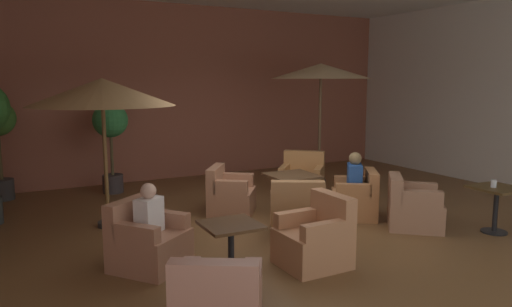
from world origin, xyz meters
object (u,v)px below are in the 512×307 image
Objects in this scene: armchair_front_right_east at (218,305)px; cafe_table_mid_center at (292,184)px; cafe_table_front_right at (231,239)px; armchair_front_right_south at (315,240)px; cafe_table_front_left at (496,199)px; armchair_mid_center_west at (296,215)px; patio_umbrella_center_beige at (321,72)px; armchair_mid_center_north at (356,199)px; potted_tree_mid_left at (111,130)px; armchair_front_left_north at (412,208)px; armchair_front_right_north at (147,243)px; patio_umbrella_tall_red at (102,93)px; armchair_mid_center_south at (230,195)px; patron_blue_shirt at (355,175)px; iced_drink_cup at (494,184)px; armchair_mid_center_east at (302,183)px; patron_by_window at (149,211)px.

cafe_table_mid_center is (2.67, 2.99, 0.24)m from armchair_front_right_east.
armchair_front_right_south is (1.14, 0.01, -0.20)m from cafe_table_front_right.
cafe_table_front_left is 0.66× the size of armchair_front_right_east.
armchair_mid_center_west is 4.24m from patio_umbrella_center_beige.
armchair_mid_center_north is (-1.27, 1.63, -0.22)m from cafe_table_front_left.
armchair_mid_center_north is at bearing -49.57° from potted_tree_mid_left.
armchair_front_left_north is 4.04m from armchair_front_right_north.
patio_umbrella_tall_red is at bearing 148.64° from cafe_table_front_left.
armchair_mid_center_south is 1.61× the size of patron_blue_shirt.
armchair_mid_center_south is 0.41× the size of patio_umbrella_center_beige.
armchair_front_right_south reaches higher than cafe_table_front_right.
iced_drink_cup is (-0.07, 0.02, 0.23)m from cafe_table_front_left.
armchair_mid_center_east is (-0.14, 1.39, 0.03)m from armchair_mid_center_north.
armchair_mid_center_south is 2.12m from patron_blue_shirt.
armchair_mid_center_north is at bearing 8.60° from patron_by_window.
armchair_front_right_east is at bearing -87.01° from armchair_front_right_north.
patron_blue_shirt reaches higher than cafe_table_mid_center.
armchair_mid_center_north is at bearing -84.09° from armchair_mid_center_east.
armchair_mid_center_north is at bearing -34.76° from cafe_table_mid_center.
cafe_table_front_right is (-4.23, 0.21, 0.00)m from cafe_table_front_left.
cafe_table_mid_center is at bearing -53.59° from potted_tree_mid_left.
armchair_front_right_south is 2.24m from cafe_table_mid_center.
armchair_front_right_east is 1.89m from patron_by_window.
armchair_front_right_north is at bearing -96.51° from potted_tree_mid_left.
armchair_mid_center_west is 1.60× the size of patron_blue_shirt.
armchair_front_right_south is 3.06m from iced_drink_cup.
patron_by_window reaches higher than armchair_mid_center_east.
armchair_front_left_north is 5.01m from patio_umbrella_tall_red.
armchair_front_left_north is at bearing -52.22° from potted_tree_mid_left.
iced_drink_cup reaches higher than armchair_front_left_north.
armchair_front_left_north is at bearing -66.03° from armchair_mid_center_north.
armchair_front_right_north is 3.68m from armchair_mid_center_north.
armchair_front_right_north is 3.67m from patron_blue_shirt.
armchair_mid_center_east is (-1.42, 3.02, -0.19)m from cafe_table_front_left.
armchair_front_right_north is (-0.68, 0.90, -0.21)m from cafe_table_front_right.
patio_umbrella_tall_red reaches higher than armchair_front_right_south.
armchair_front_right_north is 1.01× the size of armchair_front_right_east.
cafe_table_front_right is 1.16× the size of patron_by_window.
armchair_mid_center_north is at bearing 128.06° from cafe_table_front_left.
armchair_front_right_south reaches higher than iced_drink_cup.
armchair_mid_center_west is at bearing 163.53° from armchair_front_left_north.
armchair_mid_center_east is (3.40, 3.78, 0.03)m from armchair_front_right_east.
cafe_table_mid_center is at bearing 22.71° from patron_by_window.
armchair_front_right_south is 5.23m from patio_umbrella_center_beige.
armchair_mid_center_east reaches higher than cafe_table_front_right.
armchair_front_left_north is 0.94m from armchair_mid_center_north.
armchair_mid_center_east is (-0.53, 2.25, 0.02)m from armchair_front_left_north.
patio_umbrella_tall_red reaches higher than armchair_front_right_east.
armchair_mid_center_north is 0.42m from patron_blue_shirt.
patron_blue_shirt is 3.63m from patron_by_window.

